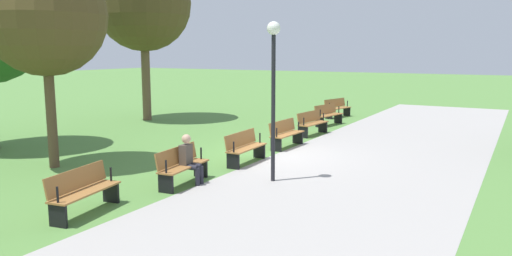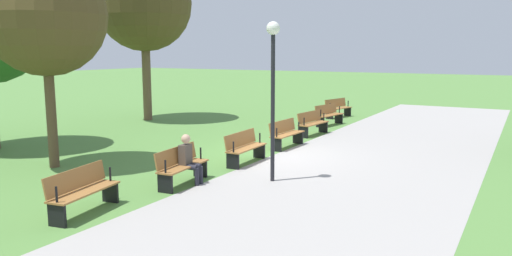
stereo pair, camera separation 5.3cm
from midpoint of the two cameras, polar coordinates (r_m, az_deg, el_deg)
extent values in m
plane|color=#54843D|center=(14.95, 1.68, -3.17)|extent=(120.00, 120.00, 0.00)
cube|color=#A39E99|center=(13.83, 13.03, -4.39)|extent=(33.28, 5.88, 0.01)
cube|color=#996633|center=(23.68, 9.79, 2.31)|extent=(1.73, 0.82, 0.04)
cube|color=#996633|center=(23.77, 9.40, 2.93)|extent=(1.66, 0.50, 0.40)
cube|color=black|center=(24.36, 10.78, 1.91)|extent=(0.15, 0.38, 0.43)
cylinder|color=black|center=(24.31, 10.85, 2.83)|extent=(0.05, 0.05, 0.30)
cube|color=black|center=(23.07, 8.71, 1.58)|extent=(0.15, 0.38, 0.43)
cylinder|color=black|center=(23.01, 8.77, 2.55)|extent=(0.05, 0.05, 0.30)
cube|color=#996633|center=(21.07, 8.76, 1.52)|extent=(1.73, 0.72, 0.04)
cube|color=#996633|center=(21.14, 8.31, 2.22)|extent=(1.67, 0.39, 0.40)
cube|color=black|center=(21.77, 9.78, 1.11)|extent=(0.12, 0.38, 0.43)
cylinder|color=black|center=(21.71, 9.86, 2.14)|extent=(0.05, 0.05, 0.30)
cube|color=black|center=(20.44, 7.63, 0.66)|extent=(0.12, 0.38, 0.43)
cylinder|color=black|center=(20.38, 7.70, 1.75)|extent=(0.05, 0.05, 0.30)
cube|color=#996633|center=(18.51, 6.89, 0.54)|extent=(1.71, 0.61, 0.04)
cube|color=#996633|center=(18.57, 6.37, 1.33)|extent=(1.68, 0.27, 0.40)
cube|color=black|center=(19.23, 7.99, 0.13)|extent=(0.10, 0.38, 0.43)
cylinder|color=black|center=(19.16, 8.07, 1.29)|extent=(0.05, 0.05, 0.30)
cube|color=black|center=(17.88, 5.69, -0.50)|extent=(0.10, 0.38, 0.43)
cylinder|color=black|center=(17.81, 5.76, 0.75)|extent=(0.05, 0.05, 0.30)
cube|color=#996633|center=(16.05, 3.83, -0.72)|extent=(1.69, 0.50, 0.04)
cube|color=#996633|center=(16.10, 3.21, 0.19)|extent=(1.68, 0.16, 0.40)
cube|color=black|center=(16.77, 5.06, -1.12)|extent=(0.07, 0.38, 0.43)
cylinder|color=black|center=(16.70, 5.14, 0.21)|extent=(0.05, 0.05, 0.30)
cube|color=black|center=(15.41, 2.48, -1.99)|extent=(0.07, 0.38, 0.43)
cylinder|color=black|center=(15.33, 2.55, -0.55)|extent=(0.05, 0.05, 0.30)
cube|color=#996633|center=(13.74, -0.99, -2.35)|extent=(1.69, 0.50, 0.04)
cube|color=#996633|center=(13.79, -1.72, -1.29)|extent=(1.68, 0.16, 0.40)
cube|color=black|center=(14.46, 0.49, -2.72)|extent=(0.07, 0.38, 0.43)
cylinder|color=black|center=(14.37, 0.56, -1.18)|extent=(0.05, 0.05, 0.30)
cube|color=black|center=(13.12, -2.62, -3.94)|extent=(0.07, 0.38, 0.43)
cylinder|color=black|center=(13.03, -2.55, -2.25)|extent=(0.05, 0.05, 0.30)
cube|color=#996633|center=(11.69, -8.39, -4.46)|extent=(1.71, 0.61, 0.04)
cube|color=#996633|center=(11.74, -9.25, -3.21)|extent=(1.68, 0.27, 0.40)
cube|color=black|center=(12.39, -6.45, -4.76)|extent=(0.10, 0.38, 0.43)
cylinder|color=black|center=(12.29, -6.40, -2.98)|extent=(0.05, 0.05, 0.30)
cube|color=black|center=(11.12, -10.50, -6.46)|extent=(0.10, 0.38, 0.43)
cylinder|color=black|center=(11.01, -10.47, -4.49)|extent=(0.05, 0.05, 0.30)
cube|color=#996633|center=(10.08, -19.33, -7.07)|extent=(1.73, 0.72, 0.04)
cube|color=#996633|center=(10.14, -20.28, -5.61)|extent=(1.67, 0.39, 0.40)
cube|color=black|center=(10.73, -16.63, -7.26)|extent=(0.12, 0.38, 0.43)
cylinder|color=black|center=(10.62, -16.64, -5.23)|extent=(0.05, 0.05, 0.30)
cube|color=black|center=(9.58, -22.22, -9.52)|extent=(0.12, 0.38, 0.43)
cylinder|color=black|center=(9.46, -22.27, -7.26)|extent=(0.05, 0.05, 0.30)
cube|color=#4C4238|center=(11.75, -8.18, -3.13)|extent=(0.34, 0.23, 0.50)
sphere|color=tan|center=(11.66, -8.14, -1.27)|extent=(0.22, 0.22, 0.22)
cylinder|color=#23232D|center=(11.79, -7.17, -4.41)|extent=(0.17, 0.37, 0.13)
cylinder|color=#23232D|center=(11.75, -6.39, -5.52)|extent=(0.12, 0.12, 0.43)
cylinder|color=#23232D|center=(11.64, -7.63, -4.59)|extent=(0.17, 0.37, 0.13)
cylinder|color=#23232D|center=(11.60, -6.84, -5.72)|extent=(0.12, 0.12, 0.43)
cylinder|color=brown|center=(22.94, -12.68, 5.77)|extent=(0.39, 0.39, 3.90)
sphere|color=#4C3D1E|center=(23.01, -12.97, 14.11)|extent=(4.29, 4.29, 4.29)
cylinder|color=brown|center=(14.25, -22.87, 1.74)|extent=(0.26, 0.26, 3.05)
sphere|color=#4C3D1E|center=(14.19, -23.51, 12.09)|extent=(3.22, 3.22, 3.22)
cylinder|color=black|center=(11.65, 2.11, 2.22)|extent=(0.10, 0.10, 3.55)
sphere|color=white|center=(11.59, 2.17, 11.66)|extent=(0.32, 0.32, 0.32)
camera|label=1|loc=(0.03, -89.90, 0.02)|focal=34.00mm
camera|label=2|loc=(0.03, 90.10, -0.02)|focal=34.00mm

